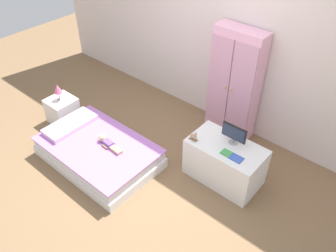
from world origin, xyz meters
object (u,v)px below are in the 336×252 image
Objects in this scene: table_lamp at (58,89)px; tv_stand at (225,162)px; tv_monitor at (234,133)px; bed at (99,152)px; wardrobe at (234,84)px; book_green at (226,153)px; rocking_horse_toy at (194,136)px; book_blue at (236,158)px; nightstand at (63,111)px; doll at (106,141)px.

table_lamp is 2.42m from tv_stand.
table_lamp is at bearing -164.71° from tv_monitor.
bed is 1.91m from wardrobe.
book_green is at bearing -76.89° from tv_monitor.
book_blue is at bearing 5.71° from rocking_horse_toy.
table_lamp is at bearing 0.00° from nightstand.
bed is 0.98× the size of wardrobe.
book_blue is at bearing -48.74° from tv_monitor.
doll is at bearing -150.31° from rocking_horse_toy.
wardrobe is 0.87m from tv_monitor.
table_lamp is 0.16× the size of wardrobe.
rocking_horse_toy reaches higher than doll.
bed is 3.89× the size of nightstand.
table_lamp is at bearing -169.35° from book_green.
rocking_horse_toy is 0.53m from book_blue.
table_lamp is (-1.08, 0.12, 0.23)m from doll.
tv_stand is 0.34m from book_blue.
bed is 0.21m from doll.
tv_monitor reaches higher than bed.
doll is 1.09m from rocking_horse_toy.
table_lamp is at bearing 173.43° from doll.
rocking_horse_toy reaches higher than book_green.
tv_stand is (2.34, 0.56, -0.29)m from table_lamp.
nightstand is at bearing 173.43° from doll.
book_blue is (0.17, -0.19, -0.13)m from tv_monitor.
nightstand is 2.40m from wardrobe.
wardrobe reaches higher than table_lamp.
tv_stand reaches higher than bed.
book_blue reaches higher than bed.
wardrobe is 5.06× the size of tv_monitor.
rocking_horse_toy is at bearing 29.69° from doll.
wardrobe reaches higher than book_green.
table_lamp is 0.83× the size of tv_monitor.
wardrobe reaches higher than bed.
tv_monitor reaches higher than nightstand.
book_blue is at bearing 10.13° from nightstand.
table_lamp reaches higher than book_green.
nightstand is at bearing -166.50° from tv_stand.
nightstand reaches higher than bed.
nightstand is 2.59m from book_blue.
book_green is (2.40, 0.45, 0.33)m from nightstand.
book_green is at bearing 10.65° from nightstand.
wardrobe reaches higher than nightstand.
wardrobe is 1.73× the size of tv_stand.
nightstand is at bearing -164.71° from tv_monitor.
book_blue is (0.12, -0.00, -0.00)m from book_green.
tv_stand is at bearing 13.50° from table_lamp.
doll is at bearing -158.25° from book_blue.
book_blue is (2.53, 0.45, 0.32)m from nightstand.
doll is 1.53m from tv_monitor.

